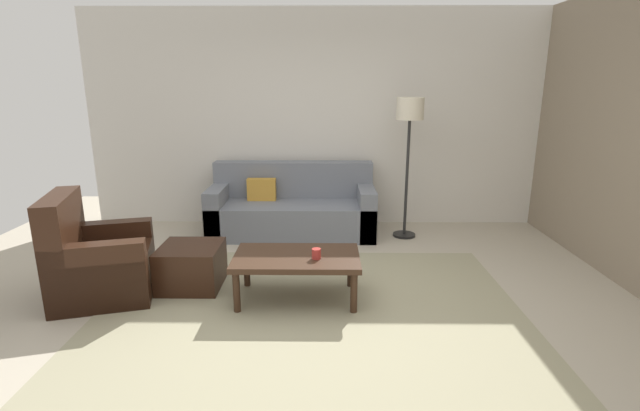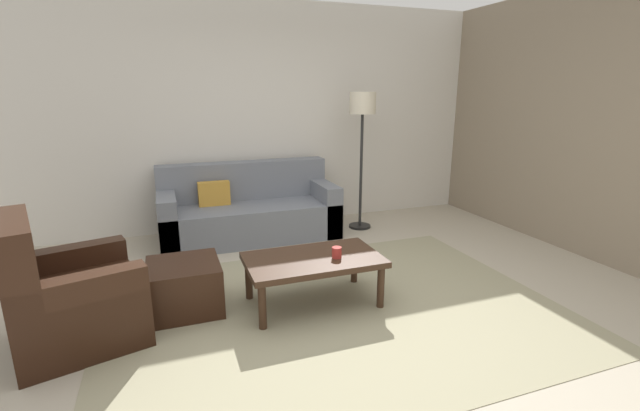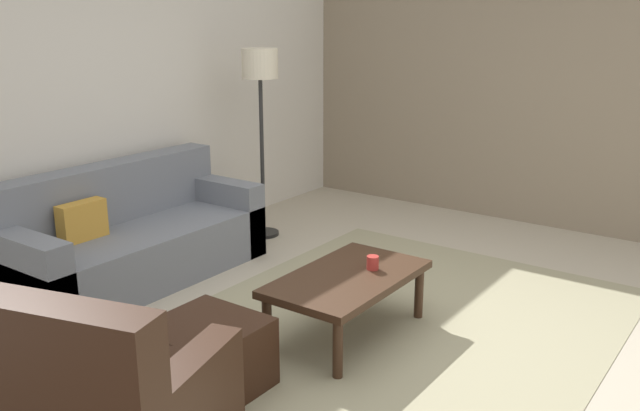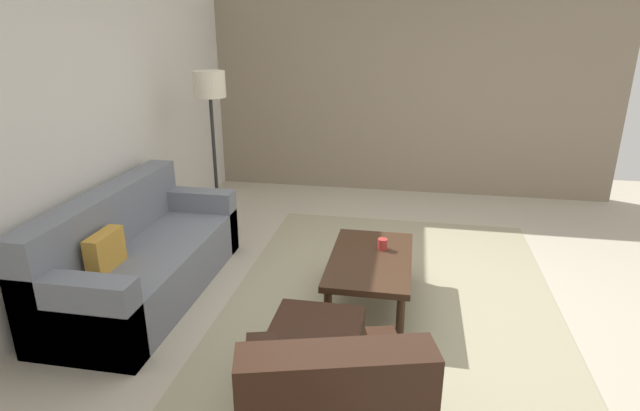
% 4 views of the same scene
% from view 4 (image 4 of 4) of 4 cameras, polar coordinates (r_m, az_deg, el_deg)
% --- Properties ---
extents(ground_plane, '(8.00, 8.00, 0.00)m').
position_cam_4_polar(ground_plane, '(4.40, 7.96, -10.06)').
color(ground_plane, '#B2A893').
extents(rear_partition, '(6.00, 0.12, 2.80)m').
position_cam_4_polar(rear_partition, '(4.74, -24.69, 8.60)').
color(rear_partition, silver).
rests_on(rear_partition, ground_plane).
extents(stone_feature_panel, '(0.12, 5.20, 2.80)m').
position_cam_4_polar(stone_feature_panel, '(6.87, 9.81, 12.96)').
color(stone_feature_panel, gray).
rests_on(stone_feature_panel, ground_plane).
extents(area_rug, '(3.59, 2.64, 0.01)m').
position_cam_4_polar(area_rug, '(4.39, 7.96, -10.01)').
color(area_rug, gray).
rests_on(area_rug, ground_plane).
extents(couch_main, '(2.06, 0.86, 0.88)m').
position_cam_4_polar(couch_main, '(4.57, -19.72, -5.69)').
color(couch_main, slate).
rests_on(couch_main, ground_plane).
extents(ottoman, '(0.56, 0.56, 0.40)m').
position_cam_4_polar(ottoman, '(3.37, -0.46, -15.94)').
color(ottoman, black).
rests_on(ottoman, ground_plane).
extents(coffee_table, '(1.10, 0.64, 0.41)m').
position_cam_4_polar(coffee_table, '(4.13, 5.61, -6.38)').
color(coffee_table, '#382316').
rests_on(coffee_table, ground_plane).
extents(cup, '(0.08, 0.08, 0.09)m').
position_cam_4_polar(cup, '(4.24, 6.92, -4.26)').
color(cup, '#B2332D').
rests_on(cup, coffee_table).
extents(lamp_standing, '(0.32, 0.32, 1.71)m').
position_cam_4_polar(lamp_standing, '(5.41, -12.00, 11.18)').
color(lamp_standing, black).
rests_on(lamp_standing, ground_plane).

